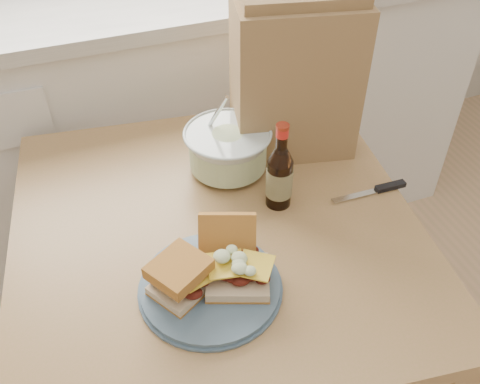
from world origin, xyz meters
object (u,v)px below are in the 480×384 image
object	(u,v)px
plate	(210,287)
paper_bag	(295,77)
dining_table	(218,257)
beer_bottle	(280,176)
coleslaw_bowl	(228,151)

from	to	relation	value
plate	paper_bag	size ratio (longest dim) A/B	0.71
dining_table	beer_bottle	distance (m)	0.24
plate	paper_bag	distance (m)	0.54
paper_bag	dining_table	bearing A→B (deg)	-129.00
beer_bottle	paper_bag	distance (m)	0.26
plate	beer_bottle	xyz separation A→B (m)	(0.22, 0.18, 0.07)
coleslaw_bowl	paper_bag	size ratio (longest dim) A/B	0.55
dining_table	paper_bag	world-z (taller)	paper_bag
dining_table	plate	distance (m)	0.21
dining_table	paper_bag	xyz separation A→B (m)	(0.27, 0.22, 0.29)
plate	beer_bottle	size ratio (longest dim) A/B	1.26
plate	beer_bottle	world-z (taller)	beer_bottle
plate	coleslaw_bowl	size ratio (longest dim) A/B	1.29
dining_table	paper_bag	distance (m)	0.45
plate	beer_bottle	bearing A→B (deg)	39.20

